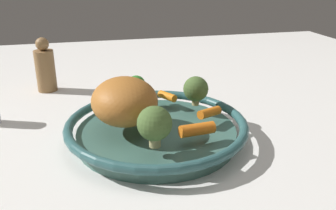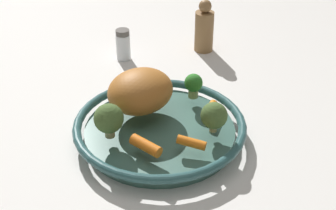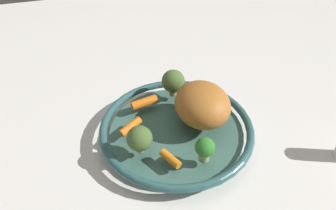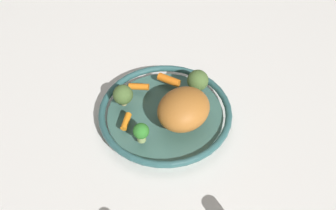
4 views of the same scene
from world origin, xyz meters
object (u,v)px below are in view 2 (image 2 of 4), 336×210
Objects in this scene: broccoli_floret_large at (214,116)px; salt_shaker at (123,45)px; broccoli_floret_mid at (109,119)px; baby_carrot_right at (191,143)px; serving_bowl at (160,129)px; baby_carrot_back at (210,108)px; roast_chicken_piece at (142,90)px; broccoli_floret_small at (193,84)px; baby_carrot_near_rim at (146,146)px; pepper_mill at (204,28)px.

salt_shaker is (-0.39, 0.10, -0.03)m from broccoli_floret_large.
baby_carrot_right is at bearing 36.43° from broccoli_floret_mid.
baby_carrot_back is at bearing 65.85° from serving_bowl.
roast_chicken_piece is 0.11m from broccoli_floret_small.
baby_carrot_back is 0.68× the size of broccoli_floret_mid.
salt_shaker is (-0.25, 0.14, -0.04)m from roast_chicken_piece.
broccoli_floret_large is (0.04, 0.13, 0.02)m from baby_carrot_near_rim.
roast_chicken_piece is 2.95× the size of baby_carrot_back.
broccoli_floret_large is at bearing 18.49° from roast_chicken_piece.
broccoli_floret_small is (0.00, 0.20, -0.01)m from broccoli_floret_mid.
broccoli_floret_mid is at bearing -143.57° from baby_carrot_right.
broccoli_floret_mid is 0.38m from salt_shaker.
baby_carrot_back is 0.17m from baby_carrot_near_rim.
broccoli_floret_mid is (-0.07, -0.02, 0.03)m from baby_carrot_near_rim.
baby_carrot_back is at bearing -43.32° from pepper_mill.
broccoli_floret_small reaches higher than baby_carrot_back.
pepper_mill is (-0.30, 0.28, -0.01)m from broccoli_floret_large.
serving_bowl is 6.37× the size of broccoli_floret_small.
baby_carrot_right is at bearing 56.09° from baby_carrot_near_rim.
pepper_mill is at bearing 136.99° from broccoli_floret_large.
broccoli_floret_large is 1.13× the size of broccoli_floret_small.
pepper_mill reaches higher than salt_shaker.
baby_carrot_near_rim is (0.01, -0.17, 0.00)m from baby_carrot_back.
roast_chicken_piece is 2.22× the size of baby_carrot_near_rim.
broccoli_floret_small is at bearing 111.19° from baby_carrot_near_rim.
broccoli_floret_small is (-0.11, 0.11, 0.02)m from baby_carrot_right.
serving_bowl is 5.53× the size of baby_carrot_near_rim.
pepper_mill is (0.10, 0.18, 0.02)m from salt_shaker.
broccoli_floret_mid is (-0.06, -0.19, 0.03)m from baby_carrot_back.
serving_bowl is 4.18× the size of salt_shaker.
broccoli_floret_mid is at bearing -91.07° from broccoli_floret_small.
pepper_mill is at bearing 136.68° from baby_carrot_back.
baby_carrot_near_rim reaches higher than serving_bowl.
broccoli_floret_large is 0.12m from broccoli_floret_small.
broccoli_floret_large reaches higher than baby_carrot_near_rim.
baby_carrot_near_rim is at bearing -32.07° from salt_shaker.
roast_chicken_piece is at bearing -109.49° from broccoli_floret_small.
broccoli_floret_small is at bearing 167.97° from baby_carrot_back.
serving_bowl is 0.34m from salt_shaker.
broccoli_floret_mid is at bearing -163.72° from baby_carrot_near_rim.
roast_chicken_piece is 0.15m from baby_carrot_right.
baby_carrot_right is 0.38× the size of pepper_mill.
baby_carrot_back is 0.12m from baby_carrot_right.
salt_shaker is at bearing -117.71° from pepper_mill.
serving_bowl is at bearing -57.45° from pepper_mill.
roast_chicken_piece is 0.29m from salt_shaker.
baby_carrot_right is (0.15, -0.01, -0.03)m from roast_chicken_piece.
baby_carrot_back is 0.87× the size of broccoli_floret_small.
roast_chicken_piece is 1.68× the size of salt_shaker.
baby_carrot_near_rim is 0.19m from broccoli_floret_small.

